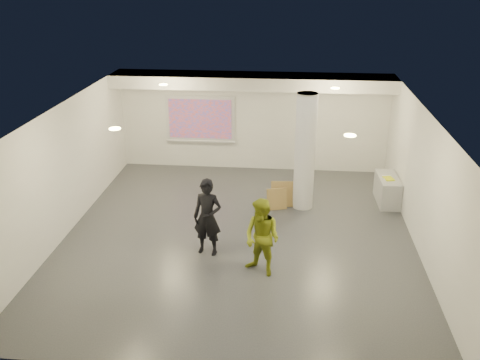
# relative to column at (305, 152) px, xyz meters

# --- Properties ---
(floor) EXTENTS (8.00, 9.00, 0.01)m
(floor) POSITION_rel_column_xyz_m (-1.50, -1.80, -1.50)
(floor) COLOR #37393F
(floor) RESTS_ON ground
(ceiling) EXTENTS (8.00, 9.00, 0.01)m
(ceiling) POSITION_rel_column_xyz_m (-1.50, -1.80, 1.50)
(ceiling) COLOR white
(ceiling) RESTS_ON floor
(wall_back) EXTENTS (8.00, 0.01, 3.00)m
(wall_back) POSITION_rel_column_xyz_m (-1.50, 2.70, 0.00)
(wall_back) COLOR silver
(wall_back) RESTS_ON floor
(wall_front) EXTENTS (8.00, 0.01, 3.00)m
(wall_front) POSITION_rel_column_xyz_m (-1.50, -6.30, 0.00)
(wall_front) COLOR silver
(wall_front) RESTS_ON floor
(wall_left) EXTENTS (0.01, 9.00, 3.00)m
(wall_left) POSITION_rel_column_xyz_m (-5.50, -1.80, 0.00)
(wall_left) COLOR silver
(wall_left) RESTS_ON floor
(wall_right) EXTENTS (0.01, 9.00, 3.00)m
(wall_right) POSITION_rel_column_xyz_m (2.50, -1.80, 0.00)
(wall_right) COLOR silver
(wall_right) RESTS_ON floor
(soffit_band) EXTENTS (8.00, 1.10, 0.36)m
(soffit_band) POSITION_rel_column_xyz_m (-1.50, 2.15, 1.32)
(soffit_band) COLOR silver
(soffit_band) RESTS_ON ceiling
(downlight_nw) EXTENTS (0.22, 0.22, 0.02)m
(downlight_nw) POSITION_rel_column_xyz_m (-3.70, 0.70, 1.48)
(downlight_nw) COLOR #FFF281
(downlight_nw) RESTS_ON ceiling
(downlight_ne) EXTENTS (0.22, 0.22, 0.02)m
(downlight_ne) POSITION_rel_column_xyz_m (0.70, 0.70, 1.48)
(downlight_ne) COLOR #FFF281
(downlight_ne) RESTS_ON ceiling
(downlight_sw) EXTENTS (0.22, 0.22, 0.02)m
(downlight_sw) POSITION_rel_column_xyz_m (-3.70, -3.30, 1.48)
(downlight_sw) COLOR #FFF281
(downlight_sw) RESTS_ON ceiling
(downlight_se) EXTENTS (0.22, 0.22, 0.02)m
(downlight_se) POSITION_rel_column_xyz_m (0.70, -3.30, 1.48)
(downlight_se) COLOR #FFF281
(downlight_se) RESTS_ON ceiling
(column) EXTENTS (0.52, 0.52, 3.00)m
(column) POSITION_rel_column_xyz_m (0.00, 0.00, 0.00)
(column) COLOR silver
(column) RESTS_ON floor
(projection_screen) EXTENTS (2.10, 0.13, 1.42)m
(projection_screen) POSITION_rel_column_xyz_m (-3.10, 2.65, 0.03)
(projection_screen) COLOR silver
(projection_screen) RESTS_ON wall_back
(credenza) EXTENTS (0.55, 1.24, 0.71)m
(credenza) POSITION_rel_column_xyz_m (2.22, 0.49, -1.14)
(credenza) COLOR #9A9DA0
(credenza) RESTS_ON floor
(papers_stack) EXTENTS (0.27, 0.32, 0.02)m
(papers_stack) POSITION_rel_column_xyz_m (2.18, 0.43, -0.78)
(papers_stack) COLOR white
(papers_stack) RESTS_ON credenza
(postit_pad) EXTENTS (0.29, 0.35, 0.03)m
(postit_pad) POSITION_rel_column_xyz_m (2.20, 0.36, -0.77)
(postit_pad) COLOR #E0EC14
(postit_pad) RESTS_ON credenza
(cardboard_back) EXTENTS (0.63, 0.27, 0.66)m
(cardboard_back) POSITION_rel_column_xyz_m (-0.52, 0.01, -1.17)
(cardboard_back) COLOR olive
(cardboard_back) RESTS_ON floor
(cardboard_front) EXTENTS (0.53, 0.29, 0.56)m
(cardboard_front) POSITION_rel_column_xyz_m (-0.67, -0.23, -1.22)
(cardboard_front) COLOR olive
(cardboard_front) RESTS_ON floor
(woman) EXTENTS (0.69, 0.52, 1.71)m
(woman) POSITION_rel_column_xyz_m (-2.08, -2.61, -0.64)
(woman) COLOR black
(woman) RESTS_ON floor
(man) EXTENTS (0.99, 0.94, 1.62)m
(man) POSITION_rel_column_xyz_m (-0.87, -3.33, -0.69)
(man) COLOR olive
(man) RESTS_ON floor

